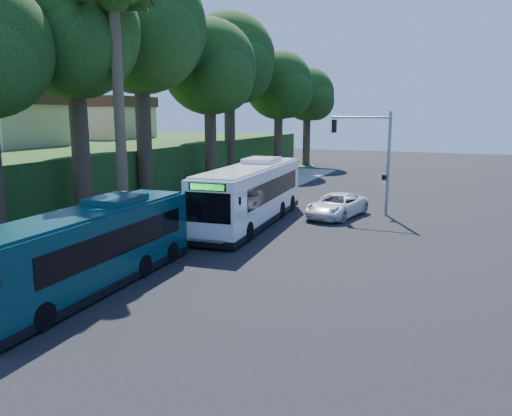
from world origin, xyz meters
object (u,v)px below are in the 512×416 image
at_px(white_bus, 252,193).
at_px(teal_bus, 90,247).
at_px(bus_shelter, 122,209).
at_px(pickup, 337,205).

height_order(white_bus, teal_bus, white_bus).
bearing_deg(white_bus, bus_shelter, -128.93).
bearing_deg(pickup, white_bus, -126.74).
xyz_separation_m(white_bus, pickup, (4.45, 4.14, -1.16)).
bearing_deg(bus_shelter, pickup, 50.45).
distance_m(bus_shelter, white_bus, 8.27).
xyz_separation_m(white_bus, teal_bus, (-0.99, -13.47, -0.26)).
bearing_deg(teal_bus, bus_shelter, 116.03).
distance_m(bus_shelter, pickup, 14.29).
bearing_deg(teal_bus, pickup, 70.07).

